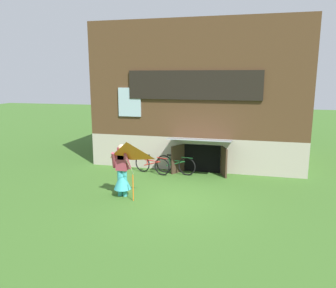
{
  "coord_description": "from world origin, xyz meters",
  "views": [
    {
      "loc": [
        2.04,
        -9.11,
        3.56
      ],
      "look_at": [
        -0.5,
        1.14,
        1.41
      ],
      "focal_mm": 35.49,
      "sensor_mm": 36.0,
      "label": 1
    }
  ],
  "objects_px": {
    "bicycle_red": "(152,165)",
    "bicycle_green": "(175,165)",
    "person": "(122,175)",
    "kite": "(127,158)"
  },
  "relations": [
    {
      "from": "bicycle_green",
      "to": "bicycle_red",
      "type": "distance_m",
      "value": 0.87
    },
    {
      "from": "kite",
      "to": "bicycle_red",
      "type": "bearing_deg",
      "value": 93.6
    },
    {
      "from": "person",
      "to": "kite",
      "type": "xyz_separation_m",
      "value": [
        0.38,
        -0.56,
        0.67
      ]
    },
    {
      "from": "bicycle_red",
      "to": "bicycle_green",
      "type": "bearing_deg",
      "value": 27.79
    },
    {
      "from": "kite",
      "to": "bicycle_red",
      "type": "relative_size",
      "value": 1.15
    },
    {
      "from": "person",
      "to": "kite",
      "type": "relative_size",
      "value": 0.95
    },
    {
      "from": "kite",
      "to": "bicycle_green",
      "type": "distance_m",
      "value": 3.43
    },
    {
      "from": "person",
      "to": "bicycle_red",
      "type": "bearing_deg",
      "value": 63.23
    },
    {
      "from": "kite",
      "to": "person",
      "type": "bearing_deg",
      "value": 124.47
    },
    {
      "from": "bicycle_green",
      "to": "bicycle_red",
      "type": "relative_size",
      "value": 1.06
    }
  ]
}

